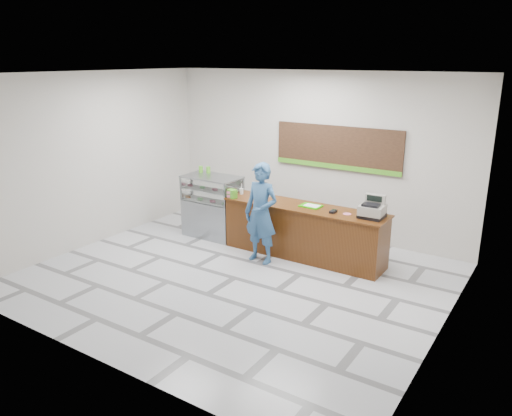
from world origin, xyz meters
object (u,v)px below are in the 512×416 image
Objects in this scene: display_case at (212,206)px; customer at (261,213)px; sales_counter at (304,232)px; cash_register at (372,209)px; serving_tray at (311,206)px.

display_case is 0.70× the size of customer.
sales_counter is 1.48m from cash_register.
serving_tray is at bearing 47.85° from customer.
sales_counter is 8.06× the size of serving_tray.
customer is at bearing -20.99° from display_case.
sales_counter is at bearing 50.93° from customer.
cash_register reaches higher than serving_tray.
display_case reaches higher than sales_counter.
customer reaches higher than sales_counter.
display_case is at bearing 162.22° from customer.
serving_tray is (0.12, 0.05, 0.52)m from sales_counter.
serving_tray is (2.34, 0.05, 0.37)m from display_case.
customer reaches higher than display_case.
cash_register is at bearing 1.52° from serving_tray.
serving_tray is 0.21× the size of customer.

